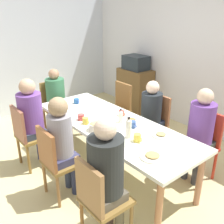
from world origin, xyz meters
The scene contains 31 objects.
ground_plane centered at (0.00, 0.00, 0.00)m, with size 6.75×6.75×0.00m, color #C9BC85.
wall_back centered at (0.00, 2.07, 1.30)m, with size 5.87×0.12×2.60m, color silver.
wall_left centered at (-2.87, 0.00, 1.30)m, with size 0.12×4.26×2.60m, color silver.
dining_table centered at (0.00, 0.00, 0.66)m, with size 2.44×0.87×0.73m.
chair_0 centered at (0.81, -0.82, 0.51)m, with size 0.40×0.40×0.90m.
person_0 centered at (0.81, -0.73, 0.77)m, with size 0.32×0.32×1.28m.
chair_1 centered at (-0.81, -0.82, 0.51)m, with size 0.40×0.40×0.90m.
person_1 centered at (-0.81, -0.73, 0.76)m, with size 0.32×0.32×1.26m.
chair_2 centered at (-0.81, 0.82, 0.51)m, with size 0.40×0.40×0.90m.
chair_3 centered at (0.81, 0.82, 0.51)m, with size 0.40×0.40×0.90m.
person_3 centered at (0.81, 0.73, 0.74)m, with size 0.31×0.31×1.23m.
chair_4 centered at (-1.60, 0.00, 0.51)m, with size 0.40×0.40×0.90m.
person_4 centered at (-1.51, 0.00, 0.69)m, with size 0.32×0.32×1.15m.
chair_5 centered at (0.00, -0.82, 0.51)m, with size 0.40×0.40×0.90m.
person_5 centered at (0.00, -0.72, 0.74)m, with size 0.30×0.30×1.24m.
chair_6 centered at (0.00, 0.82, 0.51)m, with size 0.40×0.40×0.90m.
person_6 centered at (0.00, 0.72, 0.69)m, with size 0.30×0.30×1.15m.
plate_0 centered at (0.13, 0.22, 0.74)m, with size 0.20×0.20×0.04m.
plate_1 centered at (0.88, -0.20, 0.74)m, with size 0.26×0.26×0.04m.
plate_2 centered at (0.64, 0.21, 0.74)m, with size 0.20×0.20×0.04m.
bowl_0 centered at (0.04, -0.28, 0.78)m, with size 0.17×0.17×0.11m.
cup_0 centered at (0.26, 0.11, 0.77)m, with size 0.12×0.09×0.08m.
cup_1 centered at (-0.89, 0.02, 0.76)m, with size 0.12×0.08×0.08m.
cup_2 centered at (-0.10, 0.25, 0.76)m, with size 0.11×0.08×0.07m.
cup_3 centered at (-0.33, -0.25, 0.76)m, with size 0.12×0.09×0.08m.
cup_4 centered at (0.55, -0.09, 0.77)m, with size 0.12×0.08×0.09m.
cup_5 centered at (-0.19, -0.28, 0.77)m, with size 0.11×0.08×0.08m.
bottle_0 centered at (0.06, 0.09, 0.81)m, with size 0.06×0.06×0.18m.
bottle_1 centered at (0.42, -0.11, 0.84)m, with size 0.07×0.07×0.25m.
side_cabinet centered at (-1.40, 1.77, 0.45)m, with size 0.70×0.44×0.90m, color brown.
microwave centered at (-1.40, 1.77, 1.04)m, with size 0.48×0.36×0.28m, color #202931.
Camera 1 is at (2.33, -1.90, 2.13)m, focal length 41.49 mm.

